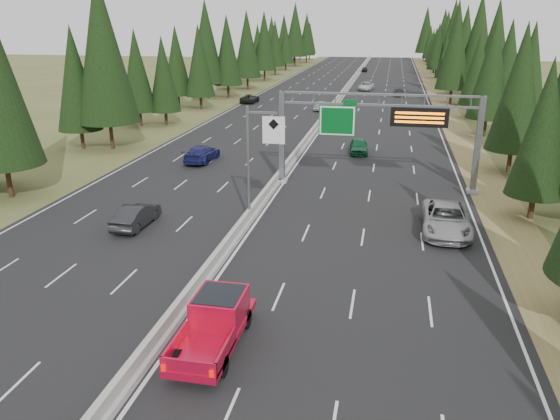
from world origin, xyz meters
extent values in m
cube|color=black|center=(0.00, 80.00, 0.04)|extent=(32.00, 260.00, 0.08)
cube|color=olive|center=(17.80, 80.00, 0.03)|extent=(3.60, 260.00, 0.06)
cube|color=#4A5628|center=(-17.80, 80.00, 0.03)|extent=(3.60, 260.00, 0.06)
cube|color=gray|center=(0.00, 80.00, 0.23)|extent=(0.70, 260.00, 0.30)
cube|color=gray|center=(0.00, 80.00, 0.63)|extent=(0.30, 260.00, 0.60)
cube|color=slate|center=(0.35, 35.00, 3.98)|extent=(0.45, 0.45, 7.80)
cube|color=gray|center=(0.35, 35.00, 0.23)|extent=(0.90, 0.90, 0.30)
cube|color=slate|center=(16.20, 35.00, 3.98)|extent=(0.45, 0.45, 7.80)
cube|color=gray|center=(16.20, 35.00, 0.23)|extent=(0.90, 0.90, 0.30)
cube|color=slate|center=(8.28, 35.00, 7.80)|extent=(15.85, 0.35, 0.16)
cube|color=slate|center=(8.28, 35.00, 6.96)|extent=(15.85, 0.35, 0.16)
cube|color=#054C19|center=(5.00, 34.75, 5.63)|extent=(3.00, 0.10, 2.50)
cube|color=silver|center=(5.00, 34.69, 5.63)|extent=(2.85, 0.02, 2.35)
cube|color=#054C19|center=(6.00, 34.75, 7.13)|extent=(1.10, 0.10, 0.45)
cube|color=black|center=(11.50, 34.70, 6.13)|extent=(4.50, 0.40, 1.50)
cube|color=orange|center=(11.50, 34.48, 6.48)|extent=(3.80, 0.02, 0.18)
cube|color=orange|center=(11.50, 34.48, 6.13)|extent=(3.80, 0.02, 0.18)
cube|color=orange|center=(11.50, 34.48, 5.78)|extent=(3.80, 0.02, 0.18)
cylinder|color=slate|center=(0.00, 25.00, 4.08)|extent=(0.20, 0.20, 8.00)
cube|color=gray|center=(0.00, 25.00, 0.18)|extent=(0.50, 0.50, 0.20)
cube|color=slate|center=(1.00, 25.00, 7.68)|extent=(2.00, 0.15, 0.15)
cube|color=silver|center=(1.80, 24.88, 6.58)|extent=(1.50, 0.06, 1.80)
cylinder|color=black|center=(19.48, 29.55, 0.90)|extent=(0.40, 0.40, 1.80)
cone|color=black|center=(19.48, 29.55, 6.53)|extent=(4.05, 4.05, 9.46)
cylinder|color=black|center=(20.34, 42.64, 1.08)|extent=(0.40, 0.40, 2.15)
cone|color=black|center=(20.34, 42.64, 7.80)|extent=(4.84, 4.84, 11.30)
cylinder|color=black|center=(20.60, 59.76, 1.11)|extent=(0.40, 0.40, 2.22)
cone|color=black|center=(20.60, 59.76, 8.04)|extent=(4.99, 4.99, 11.64)
cylinder|color=black|center=(24.55, 58.66, 1.08)|extent=(0.40, 0.40, 2.15)
cone|color=black|center=(24.55, 58.66, 7.80)|extent=(4.84, 4.84, 11.30)
cylinder|color=black|center=(20.84, 72.96, 0.98)|extent=(0.40, 0.40, 1.96)
cone|color=black|center=(20.84, 72.96, 7.12)|extent=(4.42, 4.42, 10.31)
cylinder|color=black|center=(24.90, 73.77, 1.10)|extent=(0.40, 0.40, 2.20)
cone|color=black|center=(24.90, 73.77, 7.99)|extent=(4.96, 4.96, 11.57)
cylinder|color=black|center=(19.02, 87.19, 1.25)|extent=(0.40, 0.40, 2.51)
cone|color=black|center=(19.02, 87.19, 9.09)|extent=(5.64, 5.64, 13.16)
cylinder|color=black|center=(24.93, 85.95, 1.34)|extent=(0.40, 0.40, 2.68)
cone|color=black|center=(24.93, 85.95, 9.73)|extent=(6.04, 6.04, 14.09)
cylinder|color=black|center=(20.30, 101.00, 1.23)|extent=(0.40, 0.40, 2.46)
cone|color=black|center=(20.30, 101.00, 8.90)|extent=(5.53, 5.53, 12.90)
cylinder|color=black|center=(24.30, 100.97, 1.47)|extent=(0.40, 0.40, 2.93)
cone|color=black|center=(24.30, 100.97, 10.63)|extent=(6.60, 6.60, 15.39)
cylinder|color=black|center=(20.06, 115.84, 0.88)|extent=(0.40, 0.40, 1.77)
cone|color=black|center=(20.06, 115.84, 6.41)|extent=(3.98, 3.98, 9.29)
cylinder|color=black|center=(23.56, 115.33, 1.33)|extent=(0.40, 0.40, 2.65)
cone|color=black|center=(23.56, 115.33, 9.61)|extent=(5.97, 5.97, 13.92)
cylinder|color=black|center=(19.44, 132.27, 1.05)|extent=(0.40, 0.40, 2.09)
cone|color=black|center=(19.44, 132.27, 7.58)|extent=(4.70, 4.70, 10.97)
cylinder|color=black|center=(23.18, 129.49, 1.46)|extent=(0.40, 0.40, 2.92)
cone|color=black|center=(23.18, 129.49, 10.58)|extent=(6.57, 6.57, 15.32)
cylinder|color=black|center=(19.84, 146.86, 0.95)|extent=(0.40, 0.40, 1.91)
cone|color=black|center=(19.84, 146.86, 6.91)|extent=(4.29, 4.29, 10.01)
cylinder|color=black|center=(23.82, 144.28, 1.50)|extent=(0.40, 0.40, 3.00)
cone|color=black|center=(23.82, 144.28, 10.87)|extent=(6.74, 6.74, 15.74)
cylinder|color=black|center=(20.07, 162.19, 0.89)|extent=(0.40, 0.40, 1.78)
cone|color=black|center=(20.07, 162.19, 6.47)|extent=(4.02, 4.02, 9.37)
cylinder|color=black|center=(23.70, 161.40, 1.31)|extent=(0.40, 0.40, 2.61)
cone|color=black|center=(23.70, 161.40, 9.46)|extent=(5.87, 5.87, 13.71)
cylinder|color=black|center=(20.07, 177.43, 0.97)|extent=(0.40, 0.40, 1.94)
cone|color=black|center=(20.07, 177.43, 7.02)|extent=(4.36, 4.36, 10.17)
cylinder|color=black|center=(23.78, 176.94, 0.99)|extent=(0.40, 0.40, 1.97)
cone|color=black|center=(23.78, 176.94, 7.16)|extent=(4.44, 4.44, 10.36)
cylinder|color=black|center=(19.29, 191.26, 1.44)|extent=(0.40, 0.40, 2.89)
cone|color=black|center=(19.29, 191.26, 10.47)|extent=(6.50, 6.50, 15.16)
cylinder|color=black|center=(24.98, 188.85, 1.39)|extent=(0.40, 0.40, 2.77)
cone|color=black|center=(24.98, 188.85, 10.04)|extent=(6.23, 6.23, 14.55)
cylinder|color=black|center=(-20.13, 26.76, 1.34)|extent=(0.40, 0.40, 2.68)
cylinder|color=black|center=(-20.63, 44.52, 1.47)|extent=(0.40, 0.40, 2.94)
cone|color=black|center=(-20.63, 44.52, 10.65)|extent=(6.61, 6.61, 15.42)
cylinder|color=black|center=(-23.81, 43.89, 1.05)|extent=(0.40, 0.40, 2.09)
cone|color=black|center=(-23.81, 43.89, 7.59)|extent=(4.71, 4.71, 10.99)
cylinder|color=black|center=(-20.40, 59.19, 0.93)|extent=(0.40, 0.40, 1.86)
cone|color=black|center=(-20.40, 59.19, 6.75)|extent=(4.19, 4.19, 9.77)
cylinder|color=black|center=(-23.48, 57.85, 1.00)|extent=(0.40, 0.40, 2.00)
cone|color=black|center=(-23.48, 57.85, 7.26)|extent=(4.51, 4.51, 10.52)
cylinder|color=black|center=(-20.45, 73.49, 1.04)|extent=(0.40, 0.40, 2.07)
cone|color=black|center=(-20.45, 73.49, 7.52)|extent=(4.67, 4.67, 10.89)
cylinder|color=black|center=(-24.45, 74.14, 1.02)|extent=(0.40, 0.40, 2.04)
cone|color=black|center=(-24.45, 74.14, 7.41)|extent=(4.60, 4.60, 10.73)
cylinder|color=black|center=(-20.10, 87.52, 1.16)|extent=(0.40, 0.40, 2.32)
cone|color=black|center=(-20.10, 87.52, 8.42)|extent=(5.23, 5.23, 12.19)
cylinder|color=black|center=(-23.49, 86.07, 1.36)|extent=(0.40, 0.40, 2.72)
cone|color=black|center=(-23.49, 86.07, 9.86)|extent=(6.12, 6.12, 14.28)
cylinder|color=black|center=(-19.79, 100.25, 1.23)|extent=(0.40, 0.40, 2.47)
cone|color=black|center=(-19.79, 100.25, 8.95)|extent=(5.56, 5.56, 12.96)
cylinder|color=black|center=(-23.97, 100.57, 1.09)|extent=(0.40, 0.40, 2.19)
cone|color=black|center=(-23.97, 100.57, 7.93)|extent=(4.92, 4.92, 11.48)
cylinder|color=black|center=(-20.24, 117.64, 1.24)|extent=(0.40, 0.40, 2.49)
cone|color=black|center=(-20.24, 117.64, 9.02)|extent=(5.60, 5.60, 13.07)
cylinder|color=black|center=(-23.96, 116.18, 1.13)|extent=(0.40, 0.40, 2.27)
cone|color=black|center=(-23.96, 116.18, 8.22)|extent=(5.10, 5.10, 11.91)
cylinder|color=black|center=(-20.87, 132.61, 1.09)|extent=(0.40, 0.40, 2.18)
cone|color=black|center=(-20.87, 132.61, 7.91)|extent=(4.91, 4.91, 11.46)
cylinder|color=black|center=(-24.85, 130.13, 1.02)|extent=(0.40, 0.40, 2.04)
cone|color=black|center=(-24.85, 130.13, 7.38)|extent=(4.58, 4.58, 10.69)
cylinder|color=black|center=(-20.75, 146.54, 1.00)|extent=(0.40, 0.40, 1.99)
cone|color=black|center=(-20.75, 146.54, 7.23)|extent=(4.49, 4.49, 10.47)
cylinder|color=black|center=(-24.81, 146.57, 1.17)|extent=(0.40, 0.40, 2.35)
cone|color=black|center=(-24.81, 146.57, 8.51)|extent=(5.28, 5.28, 12.33)
cylinder|color=black|center=(-20.66, 161.10, 1.49)|extent=(0.40, 0.40, 2.98)
cone|color=black|center=(-20.66, 161.10, 10.82)|extent=(6.71, 6.71, 15.67)
cylinder|color=black|center=(-24.24, 161.81, 1.23)|extent=(0.40, 0.40, 2.46)
cone|color=black|center=(-24.24, 161.81, 8.92)|extent=(5.54, 5.54, 12.92)
cylinder|color=black|center=(-19.41, 175.95, 1.27)|extent=(0.40, 0.40, 2.53)
cone|color=black|center=(-19.41, 175.95, 9.19)|extent=(5.70, 5.70, 13.30)
cylinder|color=black|center=(-23.55, 175.40, 1.17)|extent=(0.40, 0.40, 2.35)
cone|color=black|center=(-23.55, 175.40, 8.52)|extent=(5.29, 5.29, 12.33)
cylinder|color=black|center=(-20.86, 192.29, 1.05)|extent=(0.40, 0.40, 2.11)
cone|color=black|center=(-20.86, 192.29, 7.65)|extent=(4.75, 4.75, 11.08)
cylinder|color=black|center=(-24.07, 191.07, 0.90)|extent=(0.40, 0.40, 1.79)
cone|color=black|center=(-24.07, 191.07, 6.50)|extent=(4.03, 4.03, 9.41)
imported|color=#9C9CA0|center=(13.29, 25.49, 1.01)|extent=(3.22, 6.72, 1.85)
cylinder|color=black|center=(1.49, 7.61, 0.53)|extent=(0.33, 0.89, 0.89)
cylinder|color=black|center=(3.38, 7.61, 0.53)|extent=(0.33, 0.89, 0.89)
cylinder|color=black|center=(1.49, 11.29, 0.53)|extent=(0.33, 0.89, 0.89)
cylinder|color=black|center=(3.38, 11.29, 0.53)|extent=(0.33, 0.89, 0.89)
cube|color=#B10A29|center=(2.43, 9.51, 0.69)|extent=(2.23, 6.24, 0.33)
cube|color=#B10A29|center=(2.43, 10.51, 1.47)|extent=(2.12, 2.45, 1.23)
cube|color=black|center=(2.43, 10.51, 1.81)|extent=(1.90, 2.12, 0.61)
cube|color=#B10A29|center=(1.37, 7.83, 1.08)|extent=(0.11, 2.68, 0.67)
cube|color=#B10A29|center=(3.49, 7.83, 1.08)|extent=(0.11, 2.68, 0.67)
cube|color=#B10A29|center=(2.43, 6.50, 1.08)|extent=(2.23, 0.11, 0.67)
imported|color=#12512C|center=(6.18, 47.29, 0.86)|extent=(2.21, 4.69, 1.55)
imported|color=#5F1E0D|center=(14.50, 66.81, 0.85)|extent=(2.07, 4.79, 1.53)
imported|color=black|center=(10.47, 95.54, 0.74)|extent=(2.00, 4.63, 1.33)
imported|color=silver|center=(4.08, 103.51, 0.87)|extent=(3.16, 5.90, 1.58)
imported|color=black|center=(1.50, 145.33, 0.73)|extent=(1.67, 3.87, 1.30)
imported|color=black|center=(-7.27, 22.42, 0.86)|extent=(1.68, 4.74, 1.56)
imported|color=navy|center=(-8.89, 40.61, 0.89)|extent=(2.47, 5.67, 1.62)
imported|color=silver|center=(-1.50, 75.57, 0.83)|extent=(2.11, 4.55, 1.51)
imported|color=black|center=(-14.50, 81.50, 0.79)|extent=(2.55, 5.17, 1.41)
camera|label=1|loc=(9.24, -9.79, 13.37)|focal=35.00mm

